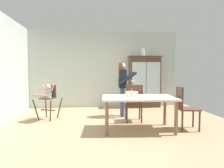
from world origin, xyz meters
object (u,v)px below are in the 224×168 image
object	(u,v)px
high_chair_with_toddler	(48,95)
dining_chair_right_end	(184,105)
ceramic_vase	(143,53)
china_cabinet	(144,81)
adult_person	(123,83)
dining_chair_far_side	(134,100)
birthday_cake	(132,94)
dining_table	(139,101)

from	to	relation	value
high_chair_with_toddler	dining_chair_right_end	bearing A→B (deg)	1.24
ceramic_vase	china_cabinet	bearing A→B (deg)	-3.52
china_cabinet	high_chair_with_toddler	size ratio (longest dim) A/B	1.91
adult_person	ceramic_vase	bearing A→B (deg)	-31.19
high_chair_with_toddler	adult_person	distance (m)	2.08
china_cabinet	dining_chair_far_side	size ratio (longest dim) A/B	1.89
ceramic_vase	dining_chair_far_side	bearing A→B (deg)	-110.98
high_chair_with_toddler	dining_chair_far_side	distance (m)	2.30
birthday_cake	high_chair_with_toddler	bearing A→B (deg)	150.99
high_chair_with_toddler	dining_chair_right_end	xyz separation A→B (m)	(3.18, -1.35, -0.10)
adult_person	birthday_cake	world-z (taller)	adult_person
high_chair_with_toddler	birthday_cake	xyz separation A→B (m)	(2.04, -1.13, 0.14)
adult_person	birthday_cake	distance (m)	1.27
dining_chair_far_side	china_cabinet	bearing A→B (deg)	-105.82
dining_table	adult_person	bearing A→B (deg)	94.73
adult_person	high_chair_with_toddler	bearing A→B (deg)	97.10
high_chair_with_toddler	adult_person	size ratio (longest dim) A/B	0.62
high_chair_with_toddler	dining_table	size ratio (longest dim) A/B	0.57
ceramic_vase	dining_chair_far_side	world-z (taller)	ceramic_vase
china_cabinet	adult_person	bearing A→B (deg)	-126.53
birthday_cake	dining_chair_far_side	world-z (taller)	dining_chair_far_side
ceramic_vase	high_chair_with_toddler	distance (m)	3.62
adult_person	dining_chair_far_side	size ratio (longest dim) A/B	1.59
china_cabinet	ceramic_vase	size ratio (longest dim) A/B	6.71
adult_person	dining_chair_right_end	xyz separation A→B (m)	(1.12, -1.47, -0.41)
china_cabinet	adult_person	world-z (taller)	china_cabinet
ceramic_vase	dining_table	xyz separation A→B (m)	(-0.86, -2.78, -1.28)
adult_person	dining_chair_right_end	size ratio (longest dim) A/B	1.59
dining_chair_far_side	dining_chair_right_end	xyz separation A→B (m)	(0.95, -0.79, 0.00)
dining_table	dining_chair_far_side	distance (m)	0.71
dining_table	ceramic_vase	bearing A→B (deg)	72.88
adult_person	dining_table	xyz separation A→B (m)	(0.11, -1.39, -0.32)
dining_table	birthday_cake	bearing A→B (deg)	133.89
dining_table	dining_chair_right_end	xyz separation A→B (m)	(1.01, -0.08, -0.10)
ceramic_vase	dining_chair_far_side	xyz separation A→B (m)	(-0.80, -2.08, -1.37)
ceramic_vase	dining_table	size ratio (longest dim) A/B	0.16
dining_chair_right_end	china_cabinet	bearing A→B (deg)	9.51
dining_chair_far_side	dining_table	bearing A→B (deg)	91.83
adult_person	dining_table	bearing A→B (deg)	-171.64
adult_person	dining_chair_right_end	world-z (taller)	adult_person
birthday_cake	ceramic_vase	bearing A→B (deg)	69.70
ceramic_vase	dining_chair_right_end	distance (m)	3.18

